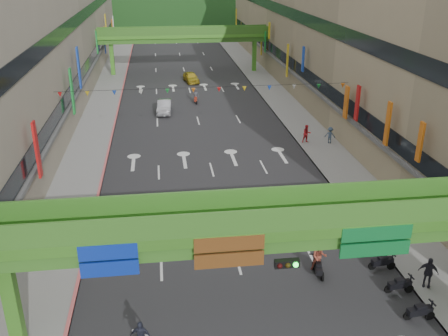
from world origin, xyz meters
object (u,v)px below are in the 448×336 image
object	(u,v)px
car_silver	(165,107)
pedestrian_red	(307,135)
overpass_near	(283,242)
scooter_rider_mid	(319,259)
car_yellow	(191,77)

from	to	relation	value
car_silver	pedestrian_red	xyz separation A→B (m)	(13.41, -12.36, 0.14)
overpass_near	scooter_rider_mid	world-z (taller)	overpass_near
overpass_near	car_silver	bearing A→B (deg)	96.78
car_silver	car_yellow	xyz separation A→B (m)	(4.14, 15.12, 0.00)
car_silver	car_yellow	world-z (taller)	car_yellow
scooter_rider_mid	car_yellow	world-z (taller)	scooter_rider_mid
overpass_near	pedestrian_red	bearing A→B (deg)	71.05
car_silver	pedestrian_red	bearing A→B (deg)	-38.08
overpass_near	scooter_rider_mid	xyz separation A→B (m)	(3.38, 4.58, -4.11)
overpass_near	scooter_rider_mid	size ratio (longest dim) A/B	13.28
car_yellow	pedestrian_red	distance (m)	29.00
overpass_near	scooter_rider_mid	bearing A→B (deg)	53.51
pedestrian_red	car_silver	bearing A→B (deg)	129.32
overpass_near	pedestrian_red	xyz separation A→B (m)	(8.87, 25.83, -4.33)
car_yellow	pedestrian_red	world-z (taller)	pedestrian_red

